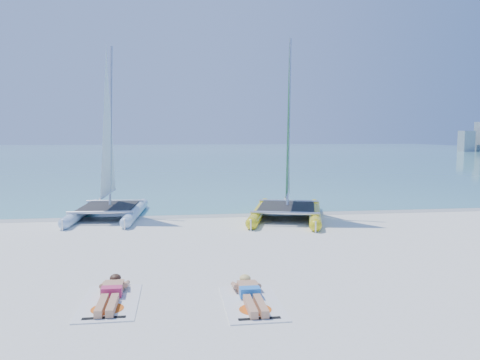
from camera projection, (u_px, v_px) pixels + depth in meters
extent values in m
plane|color=white|center=(229.00, 251.00, 12.04)|extent=(140.00, 140.00, 0.00)
cube|color=#79CAC8|center=(183.00, 153.00, 74.12)|extent=(140.00, 115.00, 0.01)
cube|color=beige|center=(212.00, 214.00, 17.46)|extent=(140.00, 1.40, 0.01)
cube|color=#949BA3|center=(466.00, 141.00, 79.63)|extent=(2.00, 2.00, 3.50)
cylinder|color=#A6C7DB|center=(82.00, 212.00, 16.78)|extent=(0.66, 4.28, 0.38)
cone|color=#A6C7DB|center=(97.00, 203.00, 19.11)|extent=(0.39, 0.57, 0.36)
cylinder|color=#A6C7DB|center=(136.00, 212.00, 16.91)|extent=(0.66, 4.28, 0.38)
cone|color=#A6C7DB|center=(144.00, 202.00, 19.25)|extent=(0.39, 0.57, 0.36)
cube|color=black|center=(109.00, 206.00, 16.82)|extent=(1.99, 2.46, 0.03)
cylinder|color=silver|center=(111.00, 125.00, 17.29)|extent=(0.16, 1.13, 5.88)
cylinder|color=yellow|center=(259.00, 212.00, 16.83)|extent=(1.65, 4.37, 0.39)
cone|color=yellow|center=(266.00, 202.00, 19.24)|extent=(0.52, 0.65, 0.37)
cylinder|color=yellow|center=(315.00, 213.00, 16.54)|extent=(1.65, 4.37, 0.39)
cone|color=yellow|center=(314.00, 203.00, 18.95)|extent=(0.52, 0.65, 0.37)
cube|color=black|center=(287.00, 206.00, 16.66)|extent=(2.53, 2.89, 0.03)
cylinder|color=silver|center=(289.00, 121.00, 17.14)|extent=(0.42, 1.15, 6.13)
cube|color=white|center=(110.00, 302.00, 8.34)|extent=(1.00, 1.85, 0.02)
cube|color=tan|center=(113.00, 288.00, 8.75)|extent=(0.36, 0.55, 0.17)
cube|color=#C82F5F|center=(112.00, 292.00, 8.55)|extent=(0.37, 0.22, 0.17)
cube|color=tan|center=(107.00, 306.00, 7.96)|extent=(0.31, 0.85, 0.13)
sphere|color=tan|center=(115.00, 280.00, 9.11)|extent=(0.21, 0.21, 0.21)
ellipsoid|color=#392114|center=(115.00, 278.00, 9.12)|extent=(0.22, 0.24, 0.15)
cube|color=white|center=(252.00, 303.00, 8.31)|extent=(1.00, 1.85, 0.02)
cube|color=tan|center=(248.00, 289.00, 8.72)|extent=(0.36, 0.55, 0.17)
cube|color=blue|center=(250.00, 292.00, 8.52)|extent=(0.37, 0.22, 0.17)
cube|color=tan|center=(256.00, 306.00, 7.93)|extent=(0.31, 0.85, 0.13)
sphere|color=tan|center=(245.00, 281.00, 9.08)|extent=(0.21, 0.21, 0.21)
ellipsoid|color=#EDCC6F|center=(245.00, 278.00, 9.09)|extent=(0.22, 0.24, 0.15)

